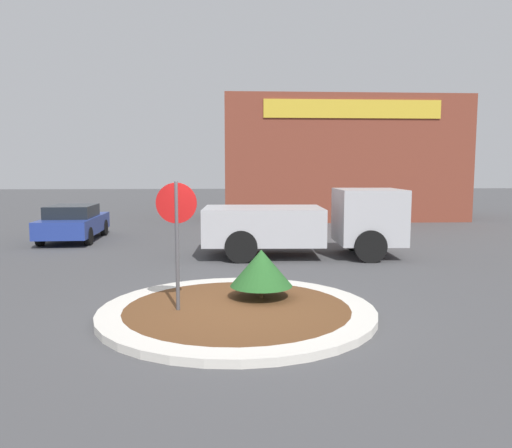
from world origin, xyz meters
TOP-DOWN VIEW (x-y plane):
  - ground_plane at (0.00, 0.00)m, footprint 120.00×120.00m
  - traffic_island at (0.00, 0.00)m, footprint 5.11×5.11m
  - stop_sign at (-1.08, -0.09)m, footprint 0.73×0.07m
  - island_shrub at (0.49, 0.66)m, footprint 1.24×1.24m
  - utility_truck at (2.32, 6.16)m, footprint 6.12×2.60m
  - storefront_building at (5.98, 18.59)m, footprint 12.58×6.07m
  - parked_sedan_blue at (-6.01, 10.07)m, footprint 1.98×4.36m

SIDE VIEW (x-z plane):
  - ground_plane at x=0.00m, z-range 0.00..0.00m
  - traffic_island at x=0.00m, z-range 0.00..0.14m
  - parked_sedan_blue at x=-6.01m, z-range 0.02..1.37m
  - island_shrub at x=0.49m, z-range 0.26..1.24m
  - utility_truck at x=2.32m, z-range 0.02..2.11m
  - stop_sign at x=-1.08m, z-range 0.49..2.96m
  - storefront_building at x=5.98m, z-range 0.00..6.45m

